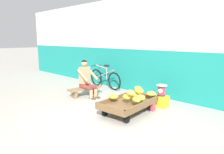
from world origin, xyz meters
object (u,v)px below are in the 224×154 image
plastic_crate (161,101)px  weighing_scale (161,90)px  low_bench (85,90)px  bicycle_near_left (105,78)px  banana_cart (129,104)px  shopping_bag (151,106)px  vendor_seated (87,79)px

plastic_crate → weighing_scale: (0.00, -0.00, 0.30)m
low_bench → plastic_crate: (2.29, 0.75, -0.05)m
bicycle_near_left → plastic_crate: bearing=-10.0°
banana_cart → shopping_bag: size_ratio=6.26×
shopping_bag → banana_cart: bearing=-116.2°
banana_cart → plastic_crate: banana_cart is taller
low_bench → shopping_bag: size_ratio=4.69×
bicycle_near_left → shopping_bag: 2.78m
weighing_scale → bicycle_near_left: size_ratio=0.18×
vendor_seated → bicycle_near_left: vendor_seated is taller
weighing_scale → shopping_bag: size_ratio=1.25×
weighing_scale → bicycle_near_left: bicycle_near_left is taller
banana_cart → weighing_scale: bearing=73.2°
vendor_seated → plastic_crate: bearing=18.7°
low_bench → plastic_crate: 2.41m
plastic_crate → bicycle_near_left: bearing=170.0°
low_bench → vendor_seated: bearing=1.0°
low_bench → weighing_scale: 2.43m
banana_cart → vendor_seated: (-1.91, 0.25, 0.33)m
vendor_seated → shopping_bag: (2.18, 0.31, -0.45)m
vendor_seated → bicycle_near_left: (-0.44, 1.21, -0.21)m
banana_cart → plastic_crate: (0.30, 1.00, -0.09)m
weighing_scale → low_bench: bearing=-162.0°
plastic_crate → weighing_scale: 0.30m
plastic_crate → shopping_bag: size_ratio=1.50×
low_bench → banana_cart: bearing=-7.2°
vendor_seated → bicycle_near_left: size_ratio=0.69×
low_bench → plastic_crate: size_ratio=3.13×
bicycle_near_left → shopping_bag: bearing=-19.0°
banana_cart → vendor_seated: bearing=172.5°
low_bench → plastic_crate: bearing=18.0°
banana_cart → bicycle_near_left: size_ratio=0.91×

